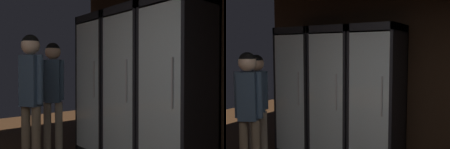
# 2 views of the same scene
# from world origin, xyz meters

# --- Properties ---
(cooler_far_left) EXTENTS (0.64, 0.70, 2.06)m
(cooler_far_left) POSITION_xyz_m (-2.08, 2.69, 1.01)
(cooler_far_left) COLOR black
(cooler_far_left) RESTS_ON ground
(cooler_left) EXTENTS (0.64, 0.70, 2.06)m
(cooler_left) POSITION_xyz_m (-1.42, 2.69, 1.00)
(cooler_left) COLOR black
(cooler_left) RESTS_ON ground
(cooler_center) EXTENTS (0.64, 0.70, 2.06)m
(cooler_center) POSITION_xyz_m (-0.76, 2.69, 1.00)
(cooler_center) COLOR black
(cooler_center) RESTS_ON ground
(shopper_near) EXTENTS (0.34, 0.25, 1.68)m
(shopper_near) POSITION_xyz_m (-2.02, 1.46, 1.05)
(shopper_near) COLOR #72604C
(shopper_near) RESTS_ON ground
(shopper_far) EXTENTS (0.25, 0.27, 1.64)m
(shopper_far) POSITION_xyz_m (-2.35, 1.91, 1.02)
(shopper_far) COLOR gray
(shopper_far) RESTS_ON ground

